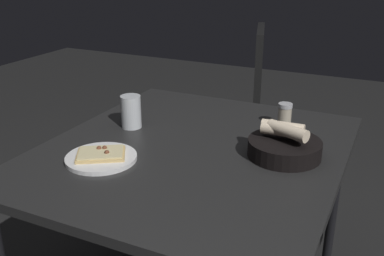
% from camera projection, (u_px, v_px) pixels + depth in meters
% --- Properties ---
extents(dining_table, '(0.98, 1.11, 0.73)m').
position_uv_depth(dining_table, '(193.00, 163.00, 1.55)').
color(dining_table, black).
rests_on(dining_table, ground).
extents(pizza_plate, '(0.23, 0.23, 0.04)m').
position_uv_depth(pizza_plate, '(101.00, 157.00, 1.43)').
color(pizza_plate, white).
rests_on(pizza_plate, dining_table).
extents(bread_basket, '(0.24, 0.24, 0.12)m').
position_uv_depth(bread_basket, '(284.00, 145.00, 1.45)').
color(bread_basket, black).
rests_on(bread_basket, dining_table).
extents(beer_glass, '(0.08, 0.08, 0.12)m').
position_uv_depth(beer_glass, '(131.00, 114.00, 1.69)').
color(beer_glass, silver).
rests_on(beer_glass, dining_table).
extents(pepper_shaker, '(0.05, 0.05, 0.09)m').
position_uv_depth(pepper_shaker, '(285.00, 117.00, 1.69)').
color(pepper_shaker, '#BFB299').
rests_on(pepper_shaker, dining_table).
extents(chair_far, '(0.55, 0.55, 0.98)m').
position_uv_depth(chair_far, '(237.00, 106.00, 2.50)').
color(chair_far, black).
rests_on(chair_far, ground).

